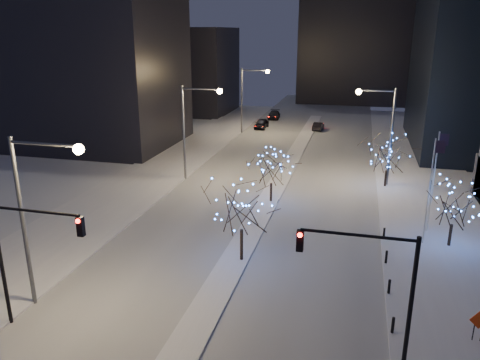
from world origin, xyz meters
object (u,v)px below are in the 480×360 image
(street_lamp_east, at_px, (383,124))
(holiday_tree_median_near, at_px, (242,204))
(car_near, at_px, (262,124))
(car_far, at_px, (274,115))
(street_lamp_w_near, at_px, (36,201))
(construction_sign, at_px, (479,322))
(street_lamp_w_far, at_px, (248,92))
(holiday_tree_median_far, at_px, (272,166))
(holiday_tree_plaza_far, at_px, (388,155))
(street_lamp_w_mid, at_px, (193,120))
(traffic_signal_east, at_px, (376,280))
(holiday_tree_plaza_near, at_px, (455,205))
(car_mid, at_px, (318,126))
(traffic_signal_west, at_px, (24,247))

(street_lamp_east, bearing_deg, holiday_tree_median_near, -115.71)
(car_near, bearing_deg, car_far, 87.66)
(street_lamp_w_near, relative_size, construction_sign, 5.65)
(street_lamp_w_far, relative_size, holiday_tree_median_far, 1.79)
(car_far, relative_size, holiday_tree_median_far, 0.88)
(holiday_tree_median_far, bearing_deg, holiday_tree_plaza_far, 34.68)
(car_near, bearing_deg, holiday_tree_median_far, -76.53)
(car_near, bearing_deg, holiday_tree_median_near, -79.63)
(street_lamp_w_mid, xyz_separation_m, traffic_signal_east, (17.88, -26.00, -1.74))
(holiday_tree_median_far, distance_m, holiday_tree_plaza_near, 15.77)
(street_lamp_w_near, height_order, street_lamp_w_mid, same)
(car_mid, bearing_deg, car_far, -39.45)
(holiday_tree_plaza_near, relative_size, construction_sign, 3.10)
(holiday_tree_plaza_near, bearing_deg, traffic_signal_west, -145.40)
(street_lamp_w_far, bearing_deg, car_far, 83.10)
(holiday_tree_plaza_far, height_order, construction_sign, holiday_tree_plaza_far)
(car_near, relative_size, holiday_tree_plaza_far, 0.86)
(street_lamp_east, distance_m, holiday_tree_plaza_near, 15.06)
(street_lamp_w_mid, height_order, holiday_tree_median_far, street_lamp_w_mid)
(car_mid, xyz_separation_m, holiday_tree_median_near, (-1.00, -47.08, 3.59))
(car_mid, relative_size, construction_sign, 2.23)
(street_lamp_w_mid, distance_m, holiday_tree_median_near, 19.49)
(street_lamp_east, relative_size, traffic_signal_west, 1.43)
(traffic_signal_east, relative_size, car_near, 1.53)
(street_lamp_east, bearing_deg, traffic_signal_east, -92.26)
(car_mid, bearing_deg, street_lamp_east, 111.71)
(car_near, height_order, holiday_tree_median_near, holiday_tree_median_near)
(holiday_tree_median_near, bearing_deg, car_near, 100.05)
(traffic_signal_west, distance_m, holiday_tree_median_near, 13.50)
(traffic_signal_west, relative_size, car_mid, 1.78)
(car_mid, xyz_separation_m, holiday_tree_plaza_far, (9.32, -27.74, 2.81))
(holiday_tree_median_near, relative_size, holiday_tree_plaza_near, 1.15)
(street_lamp_east, height_order, car_mid, street_lamp_east)
(holiday_tree_plaza_far, bearing_deg, holiday_tree_plaza_near, -73.28)
(holiday_tree_plaza_near, bearing_deg, street_lamp_w_near, -149.41)
(construction_sign, bearing_deg, street_lamp_east, 83.16)
(street_lamp_w_near, height_order, construction_sign, street_lamp_w_near)
(street_lamp_w_far, xyz_separation_m, holiday_tree_median_near, (9.44, -41.90, -2.26))
(street_lamp_w_mid, distance_m, car_mid, 32.46)
(street_lamp_w_mid, bearing_deg, street_lamp_w_near, -90.00)
(street_lamp_w_far, bearing_deg, car_near, 74.65)
(holiday_tree_median_far, height_order, construction_sign, holiday_tree_median_far)
(holiday_tree_median_near, bearing_deg, street_lamp_w_mid, 119.18)
(street_lamp_w_near, distance_m, holiday_tree_plaza_near, 27.80)
(street_lamp_w_far, bearing_deg, holiday_tree_median_far, -72.80)
(street_lamp_w_far, relative_size, holiday_tree_plaza_far, 1.88)
(street_lamp_w_mid, distance_m, construction_sign, 32.89)
(holiday_tree_plaza_far, relative_size, construction_sign, 3.00)
(street_lamp_w_near, height_order, street_lamp_east, same)
(holiday_tree_plaza_near, bearing_deg, street_lamp_east, 108.83)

